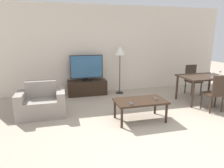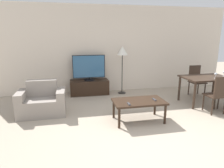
{
  "view_description": "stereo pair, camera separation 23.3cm",
  "coord_description": "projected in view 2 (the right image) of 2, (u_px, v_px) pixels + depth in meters",
  "views": [
    {
      "loc": [
        -1.54,
        -2.81,
        1.8
      ],
      "look_at": [
        -0.36,
        1.7,
        0.65
      ],
      "focal_mm": 32.0,
      "sensor_mm": 36.0,
      "label": 1
    },
    {
      "loc": [
        -1.31,
        -2.87,
        1.8
      ],
      "look_at": [
        -0.36,
        1.7,
        0.65
      ],
      "focal_mm": 32.0,
      "sensor_mm": 36.0,
      "label": 2
    }
  ],
  "objects": [
    {
      "name": "armchair",
      "position": [
        42.0,
        102.0,
        4.62
      ],
      "size": [
        1.05,
        0.67,
        0.77
      ],
      "color": "gray",
      "rests_on": "ground_plane"
    },
    {
      "name": "wall_back",
      "position": [
        112.0,
        49.0,
        6.36
      ],
      "size": [
        7.78,
        0.06,
        2.7
      ],
      "color": "beige",
      "rests_on": "ground_plane"
    },
    {
      "name": "dining_chair_near",
      "position": [
        218.0,
        93.0,
        4.59
      ],
      "size": [
        0.4,
        0.4,
        0.9
      ],
      "color": "#38281E",
      "rests_on": "ground_plane"
    },
    {
      "name": "floor_lamp",
      "position": [
        122.0,
        53.0,
        6.05
      ],
      "size": [
        0.33,
        0.33,
        1.47
      ],
      "color": "black",
      "rests_on": "ground_plane"
    },
    {
      "name": "dining_chair_far",
      "position": [
        196.0,
        79.0,
        6.04
      ],
      "size": [
        0.4,
        0.4,
        0.9
      ],
      "color": "#38281E",
      "rests_on": "ground_plane"
    },
    {
      "name": "tv_stand",
      "position": [
        89.0,
        87.0,
        6.18
      ],
      "size": [
        1.17,
        0.47,
        0.45
      ],
      "color": "black",
      "rests_on": "ground_plane"
    },
    {
      "name": "wine_glass_left",
      "position": [
        216.0,
        74.0,
        5.06
      ],
      "size": [
        0.07,
        0.07,
        0.15
      ],
      "color": "silver",
      "rests_on": "dining_table"
    },
    {
      "name": "dining_table",
      "position": [
        206.0,
        80.0,
        5.28
      ],
      "size": [
        1.2,
        0.83,
        0.72
      ],
      "color": "#38281E",
      "rests_on": "ground_plane"
    },
    {
      "name": "ground_plane",
      "position": [
        153.0,
        143.0,
        3.41
      ],
      "size": [
        18.0,
        18.0,
        0.0
      ],
      "primitive_type": "plane",
      "color": "tan"
    },
    {
      "name": "tv",
      "position": [
        89.0,
        68.0,
        6.03
      ],
      "size": [
        0.98,
        0.32,
        0.77
      ],
      "color": "black",
      "rests_on": "tv_stand"
    },
    {
      "name": "remote_primary",
      "position": [
        154.0,
        99.0,
        4.24
      ],
      "size": [
        0.04,
        0.15,
        0.02
      ],
      "color": "#38383D",
      "rests_on": "coffee_table"
    },
    {
      "name": "wine_glass_center",
      "position": [
        224.0,
        73.0,
        5.29
      ],
      "size": [
        0.07,
        0.07,
        0.15
      ],
      "color": "silver",
      "rests_on": "dining_table"
    },
    {
      "name": "remote_secondary",
      "position": [
        129.0,
        104.0,
        3.97
      ],
      "size": [
        0.04,
        0.15,
        0.02
      ],
      "color": "#38383D",
      "rests_on": "coffee_table"
    },
    {
      "name": "coffee_table",
      "position": [
        139.0,
        103.0,
        4.21
      ],
      "size": [
        1.08,
        0.62,
        0.46
      ],
      "color": "black",
      "rests_on": "ground_plane"
    }
  ]
}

